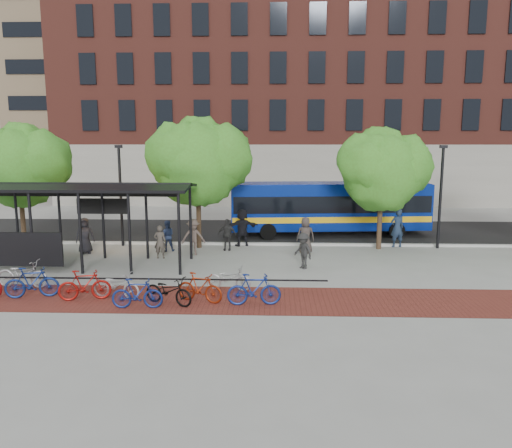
{
  "coord_description": "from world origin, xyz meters",
  "views": [
    {
      "loc": [
        0.8,
        -21.25,
        5.37
      ],
      "look_at": [
        -0.04,
        1.07,
        1.6
      ],
      "focal_mm": 35.0,
      "sensor_mm": 36.0,
      "label": 1
    }
  ],
  "objects_px": {
    "lamp_post_right": "(441,194)",
    "bike_5": "(85,285)",
    "pedestrian_0": "(85,236)",
    "pedestrian_4": "(227,235)",
    "lamp_post_left": "(121,192)",
    "pedestrian_5": "(242,227)",
    "tree_a": "(21,163)",
    "bike_6": "(116,285)",
    "tree_c": "(383,167)",
    "pedestrian_9": "(303,251)",
    "pedestrian_6": "(306,235)",
    "bike_3": "(32,282)",
    "bus": "(329,205)",
    "bike_10": "(228,278)",
    "bike_7": "(137,294)",
    "bike_8": "(168,291)",
    "pedestrian_7": "(397,228)",
    "bike_9": "(200,287)",
    "bike_11": "(254,289)",
    "tree_b": "(200,159)",
    "pedestrian_1": "(160,242)",
    "pedestrian_3": "(193,237)",
    "pedestrian_2": "(167,236)",
    "bike_2": "(22,274)",
    "bus_shelter": "(65,196)"
  },
  "relations": [
    {
      "from": "bike_3",
      "to": "pedestrian_3",
      "type": "height_order",
      "value": "pedestrian_3"
    },
    {
      "from": "tree_c",
      "to": "bike_5",
      "type": "bearing_deg",
      "value": -143.81
    },
    {
      "from": "lamp_post_left",
      "to": "pedestrian_5",
      "type": "height_order",
      "value": "lamp_post_left"
    },
    {
      "from": "pedestrian_0",
      "to": "pedestrian_7",
      "type": "relative_size",
      "value": 0.88
    },
    {
      "from": "bike_3",
      "to": "bike_5",
      "type": "relative_size",
      "value": 1.03
    },
    {
      "from": "bike_7",
      "to": "bike_8",
      "type": "xyz_separation_m",
      "value": [
        0.92,
        0.43,
        -0.02
      ]
    },
    {
      "from": "lamp_post_right",
      "to": "pedestrian_7",
      "type": "height_order",
      "value": "lamp_post_right"
    },
    {
      "from": "bike_8",
      "to": "bike_11",
      "type": "relative_size",
      "value": 1.01
    },
    {
      "from": "bus_shelter",
      "to": "pedestrian_3",
      "type": "height_order",
      "value": "bus_shelter"
    },
    {
      "from": "lamp_post_right",
      "to": "pedestrian_4",
      "type": "distance_m",
      "value": 10.76
    },
    {
      "from": "lamp_post_left",
      "to": "pedestrian_5",
      "type": "distance_m",
      "value": 6.4
    },
    {
      "from": "tree_b",
      "to": "pedestrian_3",
      "type": "xyz_separation_m",
      "value": [
        -0.12,
        -1.7,
        -3.6
      ]
    },
    {
      "from": "bike_6",
      "to": "pedestrian_6",
      "type": "xyz_separation_m",
      "value": [
        6.9,
        7.16,
        0.41
      ]
    },
    {
      "from": "bus",
      "to": "bike_10",
      "type": "height_order",
      "value": "bus"
    },
    {
      "from": "lamp_post_left",
      "to": "lamp_post_right",
      "type": "height_order",
      "value": "same"
    },
    {
      "from": "pedestrian_0",
      "to": "pedestrian_6",
      "type": "relative_size",
      "value": 0.99
    },
    {
      "from": "bike_2",
      "to": "bus_shelter",
      "type": "bearing_deg",
      "value": -1.4
    },
    {
      "from": "pedestrian_2",
      "to": "pedestrian_5",
      "type": "xyz_separation_m",
      "value": [
        3.59,
        1.38,
        0.19
      ]
    },
    {
      "from": "bike_5",
      "to": "bike_6",
      "type": "relative_size",
      "value": 0.99
    },
    {
      "from": "bike_3",
      "to": "tree_b",
      "type": "bearing_deg",
      "value": -42.56
    },
    {
      "from": "tree_b",
      "to": "pedestrian_7",
      "type": "bearing_deg",
      "value": 2.6
    },
    {
      "from": "bike_6",
      "to": "bike_11",
      "type": "bearing_deg",
      "value": -82.74
    },
    {
      "from": "tree_a",
      "to": "bike_5",
      "type": "bearing_deg",
      "value": -53.64
    },
    {
      "from": "pedestrian_7",
      "to": "lamp_post_left",
      "type": "bearing_deg",
      "value": -14.7
    },
    {
      "from": "bike_9",
      "to": "pedestrian_0",
      "type": "distance_m",
      "value": 9.61
    },
    {
      "from": "bike_7",
      "to": "bike_8",
      "type": "height_order",
      "value": "bike_7"
    },
    {
      "from": "pedestrian_0",
      "to": "pedestrian_4",
      "type": "distance_m",
      "value": 6.77
    },
    {
      "from": "tree_c",
      "to": "pedestrian_9",
      "type": "xyz_separation_m",
      "value": [
        -4.07,
        -4.04,
        -3.29
      ]
    },
    {
      "from": "bike_6",
      "to": "lamp_post_right",
      "type": "bearing_deg",
      "value": -43.88
    },
    {
      "from": "tree_a",
      "to": "pedestrian_4",
      "type": "distance_m",
      "value": 10.95
    },
    {
      "from": "bike_7",
      "to": "bike_9",
      "type": "relative_size",
      "value": 0.99
    },
    {
      "from": "pedestrian_5",
      "to": "pedestrian_7",
      "type": "bearing_deg",
      "value": 162.38
    },
    {
      "from": "bus",
      "to": "bike_5",
      "type": "bearing_deg",
      "value": -133.33
    },
    {
      "from": "bike_8",
      "to": "bike_3",
      "type": "bearing_deg",
      "value": 107.82
    },
    {
      "from": "pedestrian_3",
      "to": "bike_2",
      "type": "bearing_deg",
      "value": -150.22
    },
    {
      "from": "lamp_post_left",
      "to": "pedestrian_0",
      "type": "distance_m",
      "value": 2.91
    },
    {
      "from": "pedestrian_1",
      "to": "pedestrian_4",
      "type": "height_order",
      "value": "pedestrian_4"
    },
    {
      "from": "lamp_post_right",
      "to": "pedestrian_0",
      "type": "xyz_separation_m",
      "value": [
        -17.24,
        -1.84,
        -1.88
      ]
    },
    {
      "from": "tree_c",
      "to": "pedestrian_6",
      "type": "xyz_separation_m",
      "value": [
        -3.8,
        -1.15,
        -3.18
      ]
    },
    {
      "from": "bike_8",
      "to": "bike_7",
      "type": "bearing_deg",
      "value": 138.95
    },
    {
      "from": "bike_6",
      "to": "pedestrian_2",
      "type": "relative_size",
      "value": 1.17
    },
    {
      "from": "tree_b",
      "to": "pedestrian_6",
      "type": "xyz_separation_m",
      "value": [
        5.19,
        -1.15,
        -3.58
      ]
    },
    {
      "from": "tree_b",
      "to": "bike_7",
      "type": "xyz_separation_m",
      "value": [
        -0.7,
        -9.33,
        -3.96
      ]
    },
    {
      "from": "lamp_post_right",
      "to": "bike_5",
      "type": "distance_m",
      "value": 17.2
    },
    {
      "from": "bike_9",
      "to": "pedestrian_5",
      "type": "distance_m",
      "value": 9.1
    },
    {
      "from": "bike_9",
      "to": "bike_10",
      "type": "bearing_deg",
      "value": -9.97
    },
    {
      "from": "tree_a",
      "to": "bike_6",
      "type": "xyz_separation_m",
      "value": [
        7.3,
        -8.31,
        -3.77
      ]
    },
    {
      "from": "tree_a",
      "to": "bus",
      "type": "height_order",
      "value": "tree_a"
    },
    {
      "from": "pedestrian_4",
      "to": "bike_9",
      "type": "bearing_deg",
      "value": -88.78
    },
    {
      "from": "bike_7",
      "to": "pedestrian_4",
      "type": "height_order",
      "value": "pedestrian_4"
    }
  ]
}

